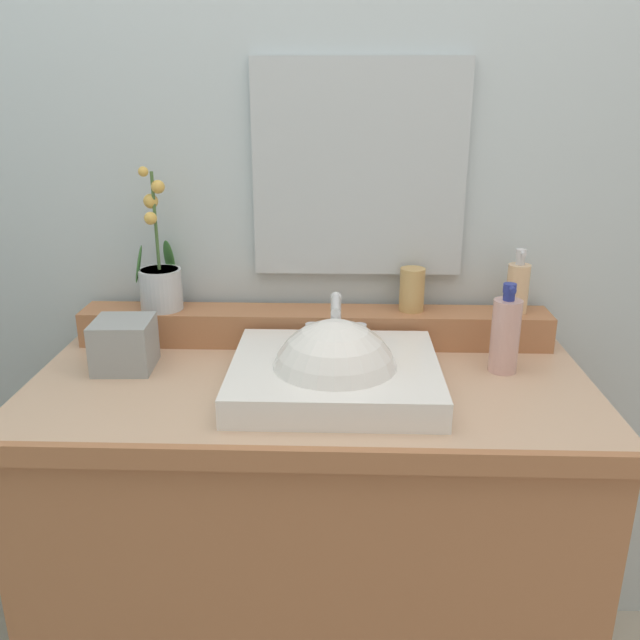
{
  "coord_description": "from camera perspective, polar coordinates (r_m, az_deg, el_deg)",
  "views": [
    {
      "loc": [
        0.07,
        -1.34,
        1.51
      ],
      "look_at": [
        0.02,
        -0.01,
        1.04
      ],
      "focal_mm": 37.19,
      "sensor_mm": 36.0,
      "label": 1
    }
  ],
  "objects": [
    {
      "name": "lotion_bottle",
      "position": [
        1.54,
        15.66,
        -1.17
      ],
      "size": [
        0.06,
        0.07,
        0.21
      ],
      "color": "#D1A39A",
      "rests_on": "vanity_cabinet"
    },
    {
      "name": "sink_basin",
      "position": [
        1.41,
        1.28,
        -5.19
      ],
      "size": [
        0.44,
        0.39,
        0.29
      ],
      "color": "white",
      "rests_on": "vanity_cabinet"
    },
    {
      "name": "tumbler_cup",
      "position": [
        1.66,
        7.92,
        2.62
      ],
      "size": [
        0.06,
        0.06,
        0.11
      ],
      "primitive_type": "cylinder",
      "color": "tan",
      "rests_on": "back_ledge"
    },
    {
      "name": "mirror",
      "position": [
        1.65,
        3.4,
        12.76
      ],
      "size": [
        0.52,
        0.02,
        0.52
      ],
      "primitive_type": "cube",
      "color": "silver"
    },
    {
      "name": "wall_back",
      "position": [
        1.76,
        -0.25,
        13.21
      ],
      "size": [
        2.98,
        0.2,
        2.65
      ],
      "primitive_type": "cube",
      "color": "silver",
      "rests_on": "ground"
    },
    {
      "name": "soap_dispenser",
      "position": [
        1.7,
        16.65,
        2.76
      ],
      "size": [
        0.05,
        0.06,
        0.16
      ],
      "color": "#E1B889",
      "rests_on": "back_ledge"
    },
    {
      "name": "tissue_box",
      "position": [
        1.58,
        -16.5,
        -2.01
      ],
      "size": [
        0.14,
        0.14,
        0.12
      ],
      "primitive_type": "cube",
      "rotation": [
        0.0,
        0.0,
        0.05
      ],
      "color": "#949999",
      "rests_on": "vanity_cabinet"
    },
    {
      "name": "potted_plant",
      "position": [
        1.69,
        -13.61,
        3.46
      ],
      "size": [
        0.12,
        0.12,
        0.35
      ],
      "color": "silver",
      "rests_on": "back_ledge"
    },
    {
      "name": "back_ledge",
      "position": [
        1.67,
        -0.46,
        -0.56
      ],
      "size": [
        1.17,
        0.11,
        0.09
      ],
      "primitive_type": "cube",
      "color": "#AC6E47",
      "rests_on": "vanity_cabinet"
    },
    {
      "name": "vanity_cabinet",
      "position": [
        1.71,
        -0.76,
        -19.04
      ],
      "size": [
        1.24,
        0.62,
        0.9
      ],
      "color": "#AC6E47",
      "rests_on": "ground"
    }
  ]
}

